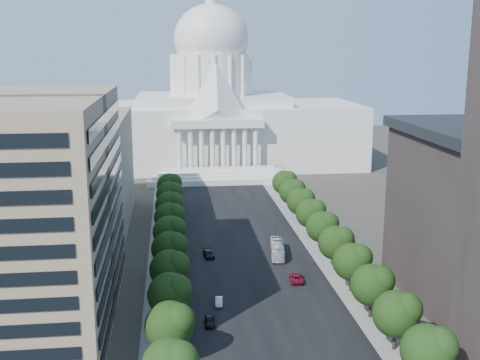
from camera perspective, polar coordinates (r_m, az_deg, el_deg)
name	(u,v)px	position (r m, az deg, el deg)	size (l,w,h in m)	color
road_asphalt	(238,232)	(159.90, -0.20, -4.92)	(30.00, 260.00, 0.01)	black
sidewalk_left	(166,234)	(159.01, -7.04, -5.12)	(8.00, 260.00, 0.02)	gray
sidewalk_right	(308,229)	(163.02, 6.48, -4.66)	(8.00, 260.00, 0.02)	gray
capitol	(212,116)	(248.67, -2.66, 6.05)	(120.00, 56.00, 73.00)	white
office_block_left_far	(55,173)	(167.81, -17.11, 0.65)	(38.00, 52.00, 30.00)	gray
tree_l_b	(172,324)	(94.93, -6.51, -13.44)	(7.79, 7.60, 9.97)	#33261C
tree_l_c	(171,293)	(105.86, -6.54, -10.61)	(7.79, 7.60, 9.97)	#33261C
tree_l_d	(171,268)	(117.00, -6.56, -8.31)	(7.79, 7.60, 9.97)	#33261C
tree_l_e	(171,248)	(128.29, -6.58, -6.41)	(7.79, 7.60, 9.97)	#33261C
tree_l_f	(171,231)	(139.71, -6.60, -4.83)	(7.79, 7.60, 9.97)	#33261C
tree_l_g	(170,217)	(151.21, -6.61, -3.48)	(7.79, 7.60, 9.97)	#33261C
tree_l_h	(170,204)	(162.78, -6.62, -2.32)	(7.79, 7.60, 9.97)	#33261C
tree_l_i	(170,194)	(174.41, -6.63, -1.32)	(7.79, 7.60, 9.97)	#33261C
tree_l_j	(170,185)	(186.09, -6.64, -0.44)	(7.79, 7.60, 9.97)	#33261C
tree_r_a	(430,349)	(91.41, 17.59, -15.06)	(7.79, 7.60, 9.97)	#33261C
tree_r_b	(398,313)	(101.30, 14.79, -12.06)	(7.79, 7.60, 9.97)	#33261C
tree_r_c	(374,284)	(111.61, 12.55, -9.59)	(7.79, 7.60, 9.97)	#33261C
tree_r_d	(354,261)	(122.22, 10.72, -7.53)	(7.79, 7.60, 9.97)	#33261C
tree_r_e	(337,242)	(133.07, 9.19, -5.80)	(7.79, 7.60, 9.97)	#33261C
tree_r_f	(323,226)	(144.11, 7.91, -4.32)	(7.79, 7.60, 9.97)	#33261C
tree_r_g	(312,212)	(155.29, 6.81, -3.06)	(7.79, 7.60, 9.97)	#33261C
tree_r_h	(302,201)	(166.58, 5.86, -1.96)	(7.79, 7.60, 9.97)	#33261C
tree_r_i	(293,191)	(177.96, 5.04, -1.01)	(7.79, 7.60, 9.97)	#33261C
tree_r_j	(285,182)	(189.42, 4.31, -0.16)	(7.79, 7.60, 9.97)	#33261C
streetlight_a	(446,359)	(90.88, 18.97, -15.78)	(2.61, 0.44, 9.00)	gray
streetlight_b	(383,289)	(111.65, 13.44, -9.98)	(2.61, 0.44, 9.00)	gray
streetlight_c	(344,244)	(133.87, 9.81, -5.99)	(2.61, 0.44, 9.00)	gray
streetlight_d	(316,213)	(156.93, 7.26, -3.14)	(2.61, 0.44, 9.00)	gray
streetlight_e	(297,191)	(180.51, 5.38, -1.02)	(2.61, 0.44, 9.00)	gray
streetlight_f	(281,174)	(204.43, 3.94, 0.60)	(2.61, 0.44, 9.00)	gray
car_dark_a	(210,321)	(108.68, -2.89, -13.20)	(1.79, 4.45, 1.52)	black
car_silver	(219,302)	(116.22, -2.02, -11.47)	(1.38, 3.96, 1.30)	#AEB2B6
car_red	(296,278)	(127.55, 5.36, -9.21)	(2.64, 5.74, 1.59)	maroon
car_dark_b	(209,254)	(141.03, -2.99, -7.03)	(2.10, 5.16, 1.50)	black
city_bus	(277,249)	(141.62, 3.55, -6.56)	(2.81, 12.01, 3.35)	silver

